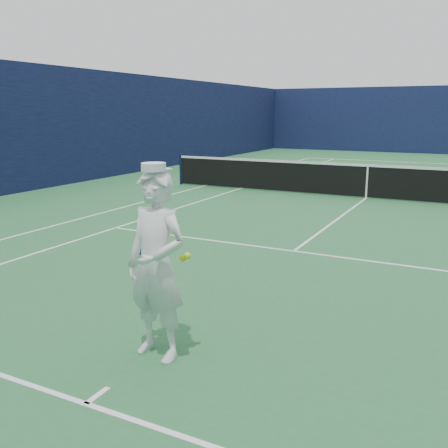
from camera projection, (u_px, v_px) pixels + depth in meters
name	position (u px, v px, depth m)	size (l,w,h in m)	color
ground	(366.00, 198.00, 14.69)	(80.00, 80.00, 0.00)	#276738
court_markings	(366.00, 198.00, 14.69)	(11.03, 23.83, 0.01)	white
windscreen_fence	(370.00, 129.00, 14.25)	(20.12, 36.12, 4.00)	#10163A
tennis_net	(367.00, 180.00, 14.57)	(12.88, 0.09, 1.07)	#141E4C
tennis_player	(157.00, 265.00, 5.03)	(0.79, 0.57, 2.02)	white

